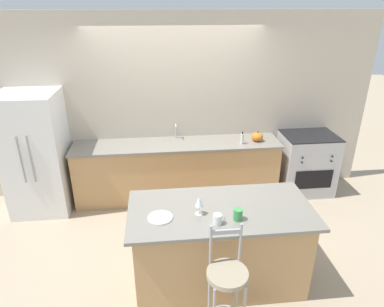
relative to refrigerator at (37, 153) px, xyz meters
name	(u,v)px	position (x,y,z in m)	size (l,w,h in m)	color
ground_plane	(180,208)	(1.96, -0.26, -0.86)	(18.00, 18.00, 0.00)	tan
wall_back	(175,107)	(1.96, 0.40, 0.49)	(6.00, 0.07, 2.70)	beige
back_counter	(177,170)	(1.96, 0.10, -0.41)	(3.05, 0.64, 0.89)	tan
sink_faucet	(176,130)	(1.96, 0.29, 0.17)	(0.02, 0.13, 0.22)	#ADAFB5
kitchen_island	(219,245)	(2.28, -1.72, -0.39)	(1.84, 0.89, 0.92)	tan
refrigerator	(37,153)	(0.00, 0.00, 0.00)	(0.78, 0.78, 1.72)	white
oven_range	(306,163)	(3.98, 0.06, -0.38)	(0.80, 0.65, 0.95)	#B7B7BC
bar_stool_near	(227,284)	(2.22, -2.40, -0.25)	(0.35, 0.35, 1.13)	#99999E
dinner_plate	(160,217)	(1.68, -1.83, 0.07)	(0.24, 0.24, 0.02)	white
wine_glass	(199,202)	(2.06, -1.80, 0.20)	(0.08, 0.08, 0.19)	white
coffee_mug	(218,219)	(2.21, -1.97, 0.11)	(0.12, 0.08, 0.10)	white
tumbler_cup	(238,215)	(2.41, -1.93, 0.12)	(0.09, 0.09, 0.11)	#3D934C
pumpkin_decoration	(257,137)	(3.16, 0.05, 0.10)	(0.17, 0.17, 0.16)	orange
soap_bottle	(242,139)	(2.91, -0.03, 0.11)	(0.05, 0.05, 0.19)	silver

